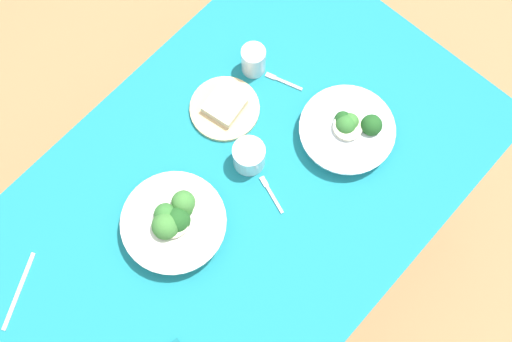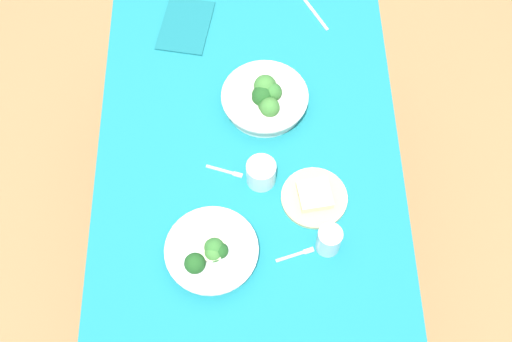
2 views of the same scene
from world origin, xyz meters
name	(u,v)px [view 2 (image 2 of 2)]	position (x,y,z in m)	size (l,w,h in m)	color
ground_plane	(250,246)	(0.00, 0.00, 0.00)	(6.00, 6.00, 0.00)	#9E7547
dining_table	(248,174)	(0.00, 0.00, 0.61)	(1.37, 0.88, 0.73)	#197A84
broccoli_bowl_far	(264,99)	(-0.17, 0.05, 0.77)	(0.26, 0.26, 0.10)	silver
broccoli_bowl_near	(210,252)	(0.31, -0.10, 0.76)	(0.25, 0.25, 0.09)	white
bread_side_plate	(313,197)	(0.14, 0.18, 0.74)	(0.19, 0.19, 0.04)	#D6B27A
water_glass_center	(260,173)	(0.08, 0.03, 0.77)	(0.08, 0.08, 0.08)	silver
water_glass_side	(327,240)	(0.29, 0.21, 0.78)	(0.07, 0.07, 0.09)	silver
fork_by_far_bowl	(225,172)	(0.05, -0.07, 0.73)	(0.04, 0.11, 0.00)	#B7B7BC
fork_by_near_bowl	(295,255)	(0.31, 0.12, 0.73)	(0.04, 0.11, 0.00)	#B7B7BC
table_knife_left	(311,10)	(-0.54, 0.22, 0.73)	(0.19, 0.01, 0.00)	#B7B7BC
napkin_folded_upper	(184,25)	(-0.48, -0.20, 0.74)	(0.22, 0.15, 0.01)	#156870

